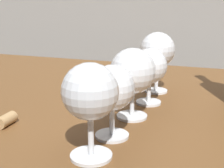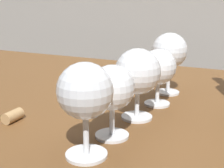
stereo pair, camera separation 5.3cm
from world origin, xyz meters
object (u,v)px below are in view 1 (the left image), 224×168
object	(u,v)px
wine_glass_merlot	(150,67)
cork	(6,120)
wine_glass_amber	(90,93)
wine_glass_port	(133,73)
wine_glass_white	(157,50)
wine_glass_rose	(112,90)

from	to	relation	value
wine_glass_merlot	cork	xyz separation A→B (m)	(-0.22, -0.21, -0.07)
wine_glass_amber	wine_glass_port	xyz separation A→B (m)	(0.01, 0.18, -0.01)
wine_glass_merlot	wine_glass_white	xyz separation A→B (m)	(-0.00, 0.10, 0.02)
wine_glass_rose	wine_glass_port	size ratio (longest dim) A/B	0.91
wine_glass_white	cork	xyz separation A→B (m)	(-0.22, -0.31, -0.09)
wine_glass_rose	wine_glass_merlot	size ratio (longest dim) A/B	1.01
wine_glass_amber	wine_glass_rose	xyz separation A→B (m)	(0.01, 0.08, -0.02)
wine_glass_rose	cork	xyz separation A→B (m)	(-0.20, -0.02, -0.07)
wine_glass_port	wine_glass_white	world-z (taller)	wine_glass_white
wine_glass_rose	wine_glass_port	distance (m)	0.10
wine_glass_merlot	wine_glass_white	world-z (taller)	wine_glass_white
wine_glass_rose	wine_glass_merlot	distance (m)	0.20
wine_glass_merlot	wine_glass_white	bearing A→B (deg)	91.16
cork	wine_glass_white	bearing A→B (deg)	54.21
wine_glass_amber	cork	xyz separation A→B (m)	(-0.20, 0.06, -0.09)
wine_glass_rose	wine_glass_white	world-z (taller)	wine_glass_white
wine_glass_rose	cork	bearing A→B (deg)	-175.50
wine_glass_rose	cork	distance (m)	0.22
wine_glass_amber	wine_glass_rose	bearing A→B (deg)	85.59
wine_glass_port	cork	distance (m)	0.25
wine_glass_amber	wine_glass_port	size ratio (longest dim) A/B	1.04
wine_glass_rose	wine_glass_merlot	world-z (taller)	wine_glass_rose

